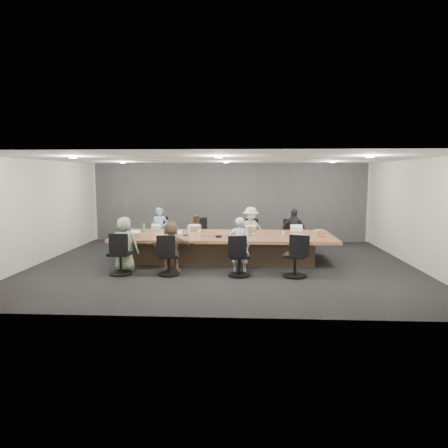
{
  "coord_description": "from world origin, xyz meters",
  "views": [
    {
      "loc": [
        0.58,
        -10.46,
        2.39
      ],
      "look_at": [
        0.0,
        0.4,
        1.05
      ],
      "focal_mm": 32.0,
      "sensor_mm": 36.0,
      "label": 1
    }
  ],
  "objects_px": {
    "mug_brown": "(128,233)",
    "snack_packet": "(322,236)",
    "chair_7": "(295,259)",
    "laptop_2": "(251,231)",
    "person_4": "(125,244)",
    "person_5": "(171,246)",
    "laptop_0": "(156,230)",
    "canvas_bag": "(319,232)",
    "bottle_green_right": "(250,231)",
    "chair_3": "(292,238)",
    "person_6": "(239,245)",
    "person_2": "(251,230)",
    "person_1": "(198,233)",
    "bottle_clear": "(189,229)",
    "laptop_4": "(131,238)",
    "laptop_6": "(240,239)",
    "conference_table": "(224,247)",
    "chair_6": "(239,260)",
    "chair_5": "(169,259)",
    "chair_2": "(250,238)",
    "chair_0": "(162,236)",
    "person_0": "(160,229)",
    "laptop_3": "(296,231)",
    "chair_4": "(121,257)",
    "person_3": "(293,230)",
    "laptop_5": "(175,238)",
    "bottle_green_left": "(144,228)",
    "laptop_1": "(196,230)",
    "stapler": "(219,236)"
  },
  "relations": [
    {
      "from": "chair_0",
      "to": "person_0",
      "type": "bearing_deg",
      "value": 108.38
    },
    {
      "from": "laptop_3",
      "to": "laptop_6",
      "type": "relative_size",
      "value": 1.04
    },
    {
      "from": "bottle_clear",
      "to": "stapler",
      "type": "bearing_deg",
      "value": -40.37
    },
    {
      "from": "conference_table",
      "to": "person_1",
      "type": "relative_size",
      "value": 5.14
    },
    {
      "from": "person_3",
      "to": "chair_7",
      "type": "bearing_deg",
      "value": -104.23
    },
    {
      "from": "chair_7",
      "to": "bottle_clear",
      "type": "relative_size",
      "value": 3.47
    },
    {
      "from": "chair_3",
      "to": "person_2",
      "type": "relative_size",
      "value": 0.54
    },
    {
      "from": "person_4",
      "to": "bottle_green_left",
      "type": "height_order",
      "value": "person_4"
    },
    {
      "from": "person_2",
      "to": "person_4",
      "type": "bearing_deg",
      "value": -148.57
    },
    {
      "from": "person_1",
      "to": "chair_3",
      "type": "bearing_deg",
      "value": -0.92
    },
    {
      "from": "person_0",
      "to": "laptop_5",
      "type": "relative_size",
      "value": 4.49
    },
    {
      "from": "person_3",
      "to": "laptop_3",
      "type": "distance_m",
      "value": 0.55
    },
    {
      "from": "person_0",
      "to": "snack_packet",
      "type": "height_order",
      "value": "person_0"
    },
    {
      "from": "canvas_bag",
      "to": "bottle_green_left",
      "type": "bearing_deg",
      "value": 176.93
    },
    {
      "from": "chair_6",
      "to": "laptop_1",
      "type": "height_order",
      "value": "chair_6"
    },
    {
      "from": "person_3",
      "to": "person_5",
      "type": "bearing_deg",
      "value": -149.04
    },
    {
      "from": "person_3",
      "to": "mug_brown",
      "type": "relative_size",
      "value": 12.04
    },
    {
      "from": "laptop_3",
      "to": "chair_6",
      "type": "bearing_deg",
      "value": 55.61
    },
    {
      "from": "chair_7",
      "to": "laptop_2",
      "type": "distance_m",
      "value": 2.71
    },
    {
      "from": "chair_6",
      "to": "person_4",
      "type": "relative_size",
      "value": 0.59
    },
    {
      "from": "person_5",
      "to": "person_4",
      "type": "bearing_deg",
      "value": -3.92
    },
    {
      "from": "conference_table",
      "to": "chair_5",
      "type": "height_order",
      "value": "chair_5"
    },
    {
      "from": "laptop_4",
      "to": "chair_7",
      "type": "bearing_deg",
      "value": -23.8
    },
    {
      "from": "mug_brown",
      "to": "snack_packet",
      "type": "relative_size",
      "value": 0.67
    },
    {
      "from": "laptop_4",
      "to": "laptop_6",
      "type": "xyz_separation_m",
      "value": [
        2.85,
        0.0,
        0.0
      ]
    },
    {
      "from": "chair_2",
      "to": "laptop_4",
      "type": "distance_m",
      "value": 4.04
    },
    {
      "from": "person_4",
      "to": "person_5",
      "type": "relative_size",
      "value": 1.07
    },
    {
      "from": "chair_3",
      "to": "mug_brown",
      "type": "height_order",
      "value": "mug_brown"
    },
    {
      "from": "chair_5",
      "to": "laptop_5",
      "type": "bearing_deg",
      "value": 84.71
    },
    {
      "from": "chair_2",
      "to": "person_4",
      "type": "distance_m",
      "value": 4.4
    },
    {
      "from": "person_2",
      "to": "bottle_clear",
      "type": "xyz_separation_m",
      "value": [
        -1.77,
        -1.1,
        0.16
      ]
    },
    {
      "from": "chair_4",
      "to": "chair_6",
      "type": "distance_m",
      "value": 2.85
    },
    {
      "from": "person_3",
      "to": "canvas_bag",
      "type": "xyz_separation_m",
      "value": [
        0.54,
        -1.31,
        0.13
      ]
    },
    {
      "from": "chair_2",
      "to": "laptop_2",
      "type": "height_order",
      "value": "chair_2"
    },
    {
      "from": "laptop_5",
      "to": "chair_0",
      "type": "bearing_deg",
      "value": 103.0
    },
    {
      "from": "person_2",
      "to": "laptop_4",
      "type": "relative_size",
      "value": 4.04
    },
    {
      "from": "conference_table",
      "to": "snack_packet",
      "type": "xyz_separation_m",
      "value": [
        2.64,
        -0.28,
        0.36
      ]
    },
    {
      "from": "chair_3",
      "to": "person_6",
      "type": "relative_size",
      "value": 0.55
    },
    {
      "from": "mug_brown",
      "to": "canvas_bag",
      "type": "xyz_separation_m",
      "value": [
        5.26,
        0.3,
        0.02
      ]
    },
    {
      "from": "person_0",
      "to": "laptop_3",
      "type": "bearing_deg",
      "value": -19.06
    },
    {
      "from": "bottle_green_right",
      "to": "laptop_2",
      "type": "bearing_deg",
      "value": 88.21
    },
    {
      "from": "laptop_0",
      "to": "canvas_bag",
      "type": "bearing_deg",
      "value": -176.28
    },
    {
      "from": "chair_3",
      "to": "bottle_clear",
      "type": "relative_size",
      "value": 3.08
    },
    {
      "from": "person_0",
      "to": "laptop_3",
      "type": "relative_size",
      "value": 3.97
    },
    {
      "from": "laptop_2",
      "to": "canvas_bag",
      "type": "bearing_deg",
      "value": 157.14
    },
    {
      "from": "chair_4",
      "to": "laptop_3",
      "type": "relative_size",
      "value": 2.48
    },
    {
      "from": "laptop_4",
      "to": "chair_6",
      "type": "bearing_deg",
      "value": -29.12
    },
    {
      "from": "chair_0",
      "to": "chair_5",
      "type": "distance_m",
      "value": 3.51
    },
    {
      "from": "chair_2",
      "to": "person_1",
      "type": "height_order",
      "value": "person_1"
    },
    {
      "from": "chair_0",
      "to": "snack_packet",
      "type": "xyz_separation_m",
      "value": [
        4.74,
        -1.98,
        0.32
      ]
    }
  ]
}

